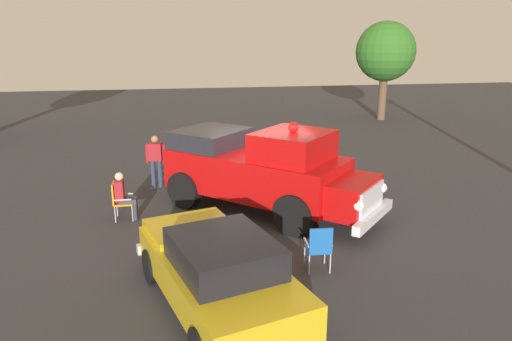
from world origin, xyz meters
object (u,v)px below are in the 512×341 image
object	(u,v)px
vintage_fire_truck	(263,169)
spectator_seated	(124,194)
classic_hot_rod	(217,269)
lawn_chair_by_car	(319,246)
oak_tree_right	(386,52)
lawn_chair_near_truck	(119,198)
spectator_standing	(156,158)

from	to	relation	value
vintage_fire_truck	spectator_seated	xyz separation A→B (m)	(-0.01, 3.73, -0.50)
classic_hot_rod	lawn_chair_by_car	world-z (taller)	classic_hot_rod
lawn_chair_by_car	oak_tree_right	size ratio (longest dim) A/B	0.19
vintage_fire_truck	spectator_seated	bearing A→B (deg)	90.19
spectator_seated	lawn_chair_near_truck	bearing A→B (deg)	89.60
oak_tree_right	vintage_fire_truck	bearing A→B (deg)	144.88
lawn_chair_near_truck	spectator_standing	xyz separation A→B (m)	(2.65, -0.90, 0.37)
classic_hot_rod	lawn_chair_near_truck	xyz separation A→B (m)	(4.64, 2.17, -0.16)
lawn_chair_near_truck	oak_tree_right	size ratio (longest dim) A/B	0.19
classic_hot_rod	spectator_seated	world-z (taller)	classic_hot_rod
spectator_seated	spectator_standing	bearing A→B (deg)	-16.09
vintage_fire_truck	oak_tree_right	distance (m)	16.10
spectator_standing	oak_tree_right	xyz separation A→B (m)	(10.37, -12.12, 2.74)
classic_hot_rod	spectator_standing	world-z (taller)	spectator_standing
classic_hot_rod	lawn_chair_by_car	distance (m)	2.39
vintage_fire_truck	oak_tree_right	xyz separation A→B (m)	(13.01, -9.15, 2.51)
lawn_chair_by_car	spectator_standing	xyz separation A→B (m)	(6.34, 3.45, 0.37)
classic_hot_rod	spectator_standing	xyz separation A→B (m)	(7.29, 1.27, 0.22)
lawn_chair_near_truck	spectator_seated	world-z (taller)	spectator_seated
spectator_seated	oak_tree_right	size ratio (longest dim) A/B	0.24
vintage_fire_truck	lawn_chair_by_car	distance (m)	3.79
vintage_fire_truck	classic_hot_rod	distance (m)	4.97
oak_tree_right	spectator_standing	bearing A→B (deg)	130.57
lawn_chair_near_truck	classic_hot_rod	bearing A→B (deg)	-155.00
lawn_chair_by_car	spectator_seated	xyz separation A→B (m)	(3.69, 4.22, 0.11)
vintage_fire_truck	oak_tree_right	world-z (taller)	oak_tree_right
lawn_chair_near_truck	lawn_chair_by_car	bearing A→B (deg)	-130.35
vintage_fire_truck	classic_hot_rod	xyz separation A→B (m)	(-4.65, 1.69, -0.45)
lawn_chair_near_truck	spectator_standing	world-z (taller)	spectator_standing
vintage_fire_truck	lawn_chair_near_truck	size ratio (longest dim) A/B	5.73
vintage_fire_truck	lawn_chair_by_car	xyz separation A→B (m)	(-3.71, -0.49, -0.61)
lawn_chair_by_car	oak_tree_right	bearing A→B (deg)	-27.39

